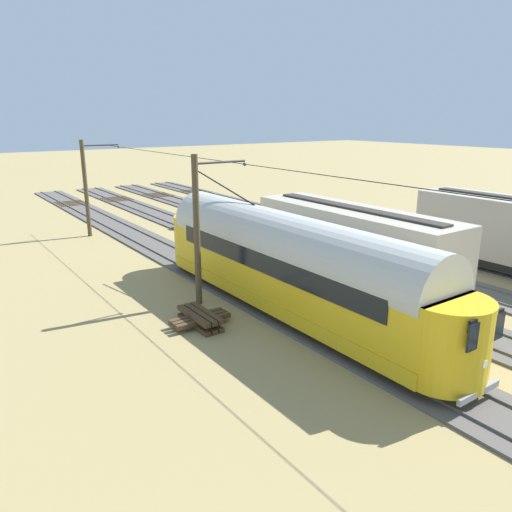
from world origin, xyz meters
The scene contains 13 objects.
ground_plane centered at (0.00, 0.00, 0.00)m, with size 220.00×220.00×0.00m, color #9E8956.
track_streetcar_siding centered at (-6.72, -0.31, 0.05)m, with size 2.80×80.00×0.18m.
track_adjacent_siding centered at (-2.24, -0.31, 0.05)m, with size 2.80×80.00×0.18m.
track_third_siding centered at (2.24, -0.31, 0.05)m, with size 2.80×80.00×0.18m.
track_outer_siding centered at (6.72, -0.31, 0.05)m, with size 2.80×80.00×0.18m.
vintage_streetcar centered at (6.72, 2.12, 2.26)m, with size 2.65×17.82×5.21m.
boxcar_adjacent centered at (2.24, 1.53, 2.16)m, with size 2.96×11.03×3.85m.
catenary_pole_foreground centered at (9.15, -16.80, 3.45)m, with size 2.72×0.28×6.59m.
catenary_pole_mid_near centered at (9.15, -0.96, 3.45)m, with size 2.72×0.28×6.59m.
overhead_wire_run centered at (6.77, -1.64, 6.05)m, with size 2.52×35.67×0.18m.
switch_stand centered at (-7.90, -10.12, 0.70)m, with size 0.50×0.30×1.24m.
spare_tie_stack centered at (10.33, 1.16, 0.27)m, with size 2.40×2.40×0.54m.
track_end_bumper centered at (2.24, -15.22, 0.40)m, with size 1.80×0.60×0.80m, color #B2A519.
Camera 1 is at (19.03, 17.45, 8.09)m, focal length 34.59 mm.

